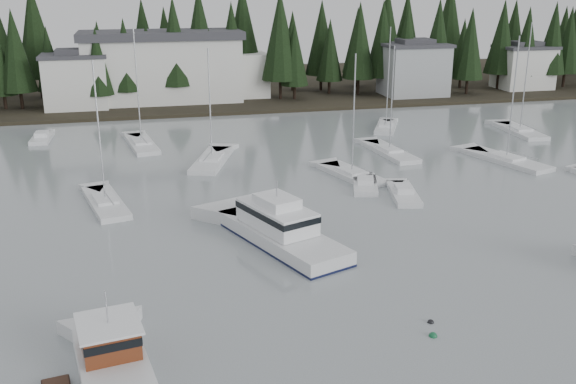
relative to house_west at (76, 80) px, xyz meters
The scene contains 21 objects.
far_shore_land 25.88m from the house_west, 45.00° to the left, with size 240.00×54.00×1.00m, color black.
conifer_treeline 19.87m from the house_west, 21.25° to the left, with size 200.00×22.00×20.00m, color black, non-canonical shape.
house_west is the anchor object (origin of this frame).
house_east_a 54.01m from the house_west, ahead, with size 10.60×8.48×9.25m.
house_east_b 76.01m from the house_west, ahead, with size 9.54×7.42×8.25m.
harbor_inn 15.45m from the house_west, 12.52° to the left, with size 29.50×11.50×10.90m.
lobster_boat_brown 73.54m from the house_west, 85.09° to the right, with size 6.03×10.26×4.88m.
cabin_cruiser_center 60.64m from the house_west, 72.64° to the right, with size 8.16×13.22×5.43m.
sailboat_1 46.74m from the house_west, 29.42° to the right, with size 5.86×8.46×13.73m.
sailboat_3 46.53m from the house_west, 83.61° to the right, with size 4.55×9.76×13.05m.
sailboat_4 50.50m from the house_west, 44.32° to the right, with size 3.53×10.30×12.59m.
sailboat_6 62.78m from the house_west, 41.40° to the right, with size 5.70×10.96×13.89m.
sailboat_7 51.80m from the house_west, 55.96° to the right, with size 5.19×9.12×12.68m.
sailboat_9 26.71m from the house_west, 70.65° to the right, with size 4.16×10.55×14.17m.
sailboat_10 63.70m from the house_west, 27.23° to the right, with size 3.67×9.94×14.44m.
sailboat_11 37.88m from the house_west, 64.90° to the right, with size 6.16×10.75×12.67m.
runabout_1 55.00m from the house_west, 58.20° to the right, with size 3.87×6.15×1.42m.
runabout_3 19.58m from the house_west, 99.57° to the right, with size 2.42×6.21×1.42m.
runabout_4 59.03m from the house_west, 57.77° to the right, with size 3.66×7.06×1.42m.
mooring_buoy_green 76.53m from the house_west, 72.31° to the right, with size 0.47×0.47×0.47m, color #145933.
mooring_buoy_dark 75.36m from the house_west, 71.59° to the right, with size 0.38×0.38×0.38m, color black.
Camera 1 is at (-9.82, -22.00, 18.45)m, focal length 40.00 mm.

